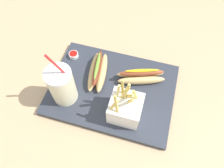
% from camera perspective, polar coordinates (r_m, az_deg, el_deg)
% --- Properties ---
extents(ground_plane, '(2.40, 2.40, 0.02)m').
position_cam_1_polar(ground_plane, '(0.80, 0.00, -2.17)').
color(ground_plane, tan).
extents(food_tray, '(0.44, 0.32, 0.02)m').
position_cam_1_polar(food_tray, '(0.78, 0.00, -1.48)').
color(food_tray, '#2D333D').
rests_on(food_tray, ground_plane).
extents(soda_cup, '(0.08, 0.08, 0.24)m').
position_cam_1_polar(soda_cup, '(0.71, -13.01, -0.39)').
color(soda_cup, beige).
rests_on(soda_cup, food_tray).
extents(fries_basket, '(0.10, 0.09, 0.16)m').
position_cam_1_polar(fries_basket, '(0.69, 3.55, -6.33)').
color(fries_basket, white).
rests_on(fries_basket, food_tray).
extents(hot_dog_1, '(0.08, 0.17, 0.06)m').
position_cam_1_polar(hot_dog_1, '(0.79, -3.76, 3.48)').
color(hot_dog_1, tan).
rests_on(hot_dog_1, food_tray).
extents(hot_dog_2, '(0.18, 0.11, 0.06)m').
position_cam_1_polar(hot_dog_2, '(0.78, 7.62, 2.12)').
color(hot_dog_2, '#DBB775').
rests_on(hot_dog_2, food_tray).
extents(ketchup_cup_1, '(0.04, 0.04, 0.02)m').
position_cam_1_polar(ketchup_cup_1, '(0.86, -10.05, 7.57)').
color(ketchup_cup_1, white).
rests_on(ketchup_cup_1, food_tray).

